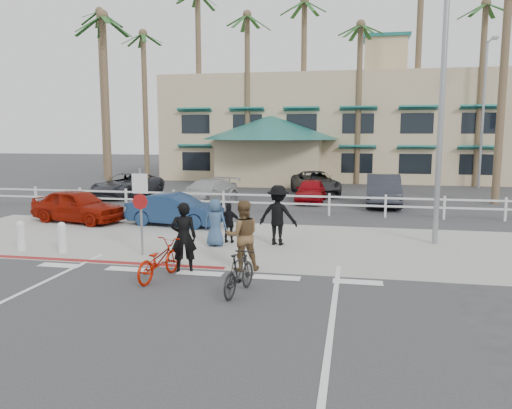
% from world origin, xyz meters
% --- Properties ---
extents(ground, '(140.00, 140.00, 0.00)m').
position_xyz_m(ground, '(0.00, 0.00, 0.00)').
color(ground, '#333335').
extents(bike_path, '(12.00, 16.00, 0.01)m').
position_xyz_m(bike_path, '(0.00, -2.00, 0.00)').
color(bike_path, '#333335').
rests_on(bike_path, ground).
extents(sidewalk_plaza, '(22.00, 7.00, 0.01)m').
position_xyz_m(sidewalk_plaza, '(0.00, 4.50, 0.01)').
color(sidewalk_plaza, gray).
rests_on(sidewalk_plaza, ground).
extents(cross_street, '(40.00, 5.00, 0.01)m').
position_xyz_m(cross_street, '(0.00, 8.50, 0.00)').
color(cross_street, '#333335').
rests_on(cross_street, ground).
extents(parking_lot, '(50.00, 16.00, 0.01)m').
position_xyz_m(parking_lot, '(0.00, 18.00, 0.00)').
color(parking_lot, '#333335').
rests_on(parking_lot, ground).
extents(curb_red, '(7.00, 0.25, 0.02)m').
position_xyz_m(curb_red, '(-3.00, 1.20, 0.01)').
color(curb_red, maroon).
rests_on(curb_red, ground).
extents(rail_fence, '(29.40, 0.16, 1.00)m').
position_xyz_m(rail_fence, '(0.50, 10.50, 0.50)').
color(rail_fence, silver).
rests_on(rail_fence, ground).
extents(building, '(28.00, 16.00, 11.30)m').
position_xyz_m(building, '(2.00, 31.00, 5.65)').
color(building, '#C9B28A').
rests_on(building, ground).
extents(sign_post, '(0.50, 0.10, 2.90)m').
position_xyz_m(sign_post, '(-2.30, 2.20, 1.45)').
color(sign_post, gray).
rests_on(sign_post, ground).
extents(bollard_0, '(0.26, 0.26, 0.95)m').
position_xyz_m(bollard_0, '(-4.80, 2.00, 0.47)').
color(bollard_0, silver).
rests_on(bollard_0, ground).
extents(bollard_1, '(0.26, 0.26, 0.95)m').
position_xyz_m(bollard_1, '(-6.20, 2.00, 0.47)').
color(bollard_1, silver).
rests_on(bollard_1, ground).
extents(streetlight_0, '(0.60, 2.00, 9.00)m').
position_xyz_m(streetlight_0, '(6.50, 5.50, 4.50)').
color(streetlight_0, gray).
rests_on(streetlight_0, ground).
extents(streetlight_1, '(0.60, 2.00, 9.50)m').
position_xyz_m(streetlight_1, '(12.00, 24.00, 4.75)').
color(streetlight_1, gray).
rests_on(streetlight_1, ground).
extents(palm_0, '(4.00, 4.00, 15.00)m').
position_xyz_m(palm_0, '(-16.00, 26.00, 7.50)').
color(palm_0, '#1D4B1D').
rests_on(palm_0, ground).
extents(palm_1, '(4.00, 4.00, 13.00)m').
position_xyz_m(palm_1, '(-12.00, 25.00, 6.50)').
color(palm_1, '#1D4B1D').
rests_on(palm_1, ground).
extents(palm_2, '(4.00, 4.00, 16.00)m').
position_xyz_m(palm_2, '(-8.00, 26.00, 8.00)').
color(palm_2, '#1D4B1D').
rests_on(palm_2, ground).
extents(palm_3, '(4.00, 4.00, 14.00)m').
position_xyz_m(palm_3, '(-4.00, 25.00, 7.00)').
color(palm_3, '#1D4B1D').
rests_on(palm_3, ground).
extents(palm_4, '(4.00, 4.00, 15.00)m').
position_xyz_m(palm_4, '(0.00, 26.00, 7.50)').
color(palm_4, '#1D4B1D').
rests_on(palm_4, ground).
extents(palm_5, '(4.00, 4.00, 13.00)m').
position_xyz_m(palm_5, '(4.00, 25.00, 6.50)').
color(palm_5, '#1D4B1D').
rests_on(palm_5, ground).
extents(palm_6, '(4.00, 4.00, 17.00)m').
position_xyz_m(palm_6, '(8.00, 26.00, 8.50)').
color(palm_6, '#1D4B1D').
rests_on(palm_6, ground).
extents(palm_7, '(4.00, 4.00, 14.00)m').
position_xyz_m(palm_7, '(12.00, 25.00, 7.00)').
color(palm_7, '#1D4B1D').
rests_on(palm_7, ground).
extents(palm_10, '(4.00, 4.00, 12.00)m').
position_xyz_m(palm_10, '(-10.00, 15.00, 6.00)').
color(palm_10, '#1D4B1D').
rests_on(palm_10, ground).
extents(palm_11, '(4.00, 4.00, 14.00)m').
position_xyz_m(palm_11, '(11.00, 16.00, 7.00)').
color(palm_11, '#1D4B1D').
rests_on(palm_11, ground).
extents(bike_red, '(0.96, 1.92, 0.97)m').
position_xyz_m(bike_red, '(-0.86, -0.04, 0.48)').
color(bike_red, '#9C1301').
rests_on(bike_red, ground).
extents(rider_red, '(0.78, 0.64, 1.84)m').
position_xyz_m(rider_red, '(-0.48, 0.74, 0.92)').
color(rider_red, black).
rests_on(rider_red, ground).
extents(bike_black, '(0.75, 1.69, 0.98)m').
position_xyz_m(bike_black, '(1.36, -0.79, 0.49)').
color(bike_black, black).
rests_on(bike_black, ground).
extents(rider_black, '(1.09, 0.97, 1.87)m').
position_xyz_m(rider_black, '(1.00, 1.19, 0.93)').
color(rider_black, brown).
rests_on(rider_black, ground).
extents(pedestrian_a, '(1.35, 0.90, 1.95)m').
position_xyz_m(pedestrian_a, '(1.46, 4.37, 0.98)').
color(pedestrian_a, black).
rests_on(pedestrian_a, ground).
extents(pedestrian_child, '(0.80, 0.37, 1.33)m').
position_xyz_m(pedestrian_child, '(-0.16, 4.32, 0.67)').
color(pedestrian_child, black).
rests_on(pedestrian_child, ground).
extents(pedestrian_b, '(0.78, 0.53, 1.54)m').
position_xyz_m(pedestrian_b, '(-0.48, 3.78, 0.77)').
color(pedestrian_b, '#314C6E').
rests_on(pedestrian_b, ground).
extents(car_white_sedan, '(3.98, 1.84, 1.26)m').
position_xyz_m(car_white_sedan, '(-3.02, 7.00, 0.63)').
color(car_white_sedan, navy).
rests_on(car_white_sedan, ground).
extents(car_red_compact, '(4.23, 2.44, 1.36)m').
position_xyz_m(car_red_compact, '(-7.20, 6.93, 0.68)').
color(car_red_compact, '#851003').
rests_on(car_red_compact, ground).
extents(lot_car_0, '(3.12, 5.20, 1.35)m').
position_xyz_m(lot_car_0, '(-8.90, 15.00, 0.68)').
color(lot_car_0, '#2B2C33').
rests_on(lot_car_0, ground).
extents(lot_car_1, '(2.92, 4.80, 1.30)m').
position_xyz_m(lot_car_1, '(-3.47, 12.69, 0.65)').
color(lot_car_1, '#A4A5A7').
rests_on(lot_car_1, ground).
extents(lot_car_2, '(1.49, 3.63, 1.23)m').
position_xyz_m(lot_car_2, '(1.62, 14.76, 0.62)').
color(lot_car_2, '#90050D').
rests_on(lot_car_2, ground).
extents(lot_car_3, '(1.73, 4.74, 1.55)m').
position_xyz_m(lot_car_3, '(5.29, 14.20, 0.78)').
color(lot_car_3, '#252730').
rests_on(lot_car_3, ground).
extents(lot_car_5, '(3.60, 5.41, 1.38)m').
position_xyz_m(lot_car_5, '(1.57, 18.17, 0.69)').
color(lot_car_5, '#262628').
rests_on(lot_car_5, ground).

